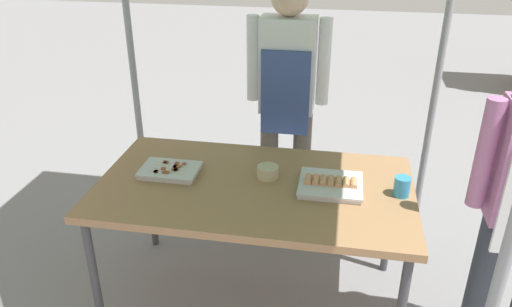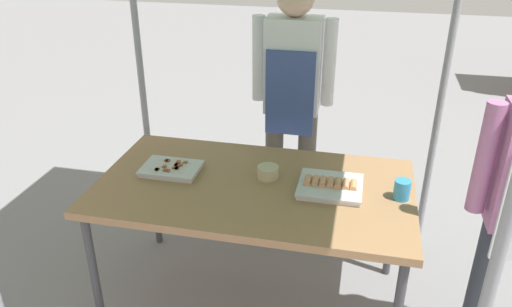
{
  "view_description": "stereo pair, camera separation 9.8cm",
  "coord_description": "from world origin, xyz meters",
  "px_view_note": "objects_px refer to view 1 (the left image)",
  "views": [
    {
      "loc": [
        0.4,
        -2.19,
        2.03
      ],
      "look_at": [
        0.0,
        0.05,
        0.9
      ],
      "focal_mm": 35.34,
      "sensor_mm": 36.0,
      "label": 1
    },
    {
      "loc": [
        0.5,
        -2.17,
        2.03
      ],
      "look_at": [
        0.0,
        0.05,
        0.9
      ],
      "focal_mm": 35.34,
      "sensor_mm": 36.0,
      "label": 2
    }
  ],
  "objects_px": {
    "stall_table": "(254,193)",
    "vendor_woman": "(287,88)",
    "tray_meat_skewers": "(170,170)",
    "drink_cup_near_edge": "(402,187)",
    "tray_grilled_sausages": "(331,184)",
    "condiment_bowl": "(268,172)"
  },
  "relations": [
    {
      "from": "condiment_bowl",
      "to": "vendor_woman",
      "type": "relative_size",
      "value": 0.07
    },
    {
      "from": "stall_table",
      "to": "condiment_bowl",
      "type": "xyz_separation_m",
      "value": [
        0.06,
        0.08,
        0.08
      ]
    },
    {
      "from": "stall_table",
      "to": "vendor_woman",
      "type": "relative_size",
      "value": 0.97
    },
    {
      "from": "tray_meat_skewers",
      "to": "stall_table",
      "type": "bearing_deg",
      "value": -4.23
    },
    {
      "from": "stall_table",
      "to": "drink_cup_near_edge",
      "type": "xyz_separation_m",
      "value": [
        0.73,
        0.02,
        0.1
      ]
    },
    {
      "from": "tray_meat_skewers",
      "to": "drink_cup_near_edge",
      "type": "xyz_separation_m",
      "value": [
        1.18,
        -0.01,
        0.03
      ]
    },
    {
      "from": "condiment_bowl",
      "to": "drink_cup_near_edge",
      "type": "relative_size",
      "value": 1.11
    },
    {
      "from": "tray_meat_skewers",
      "to": "vendor_woman",
      "type": "xyz_separation_m",
      "value": [
        0.52,
        0.8,
        0.22
      ]
    },
    {
      "from": "tray_grilled_sausages",
      "to": "vendor_woman",
      "type": "relative_size",
      "value": 0.19
    },
    {
      "from": "stall_table",
      "to": "vendor_woman",
      "type": "bearing_deg",
      "value": 85.92
    },
    {
      "from": "tray_meat_skewers",
      "to": "drink_cup_near_edge",
      "type": "height_order",
      "value": "drink_cup_near_edge"
    },
    {
      "from": "condiment_bowl",
      "to": "drink_cup_near_edge",
      "type": "xyz_separation_m",
      "value": [
        0.67,
        -0.06,
        0.02
      ]
    },
    {
      "from": "stall_table",
      "to": "vendor_woman",
      "type": "xyz_separation_m",
      "value": [
        0.06,
        0.83,
        0.29
      ]
    },
    {
      "from": "condiment_bowl",
      "to": "vendor_woman",
      "type": "bearing_deg",
      "value": 89.76
    },
    {
      "from": "drink_cup_near_edge",
      "to": "stall_table",
      "type": "bearing_deg",
      "value": -178.42
    },
    {
      "from": "tray_meat_skewers",
      "to": "drink_cup_near_edge",
      "type": "distance_m",
      "value": 1.18
    },
    {
      "from": "tray_meat_skewers",
      "to": "tray_grilled_sausages",
      "type": "bearing_deg",
      "value": -0.28
    },
    {
      "from": "stall_table",
      "to": "vendor_woman",
      "type": "height_order",
      "value": "vendor_woman"
    },
    {
      "from": "stall_table",
      "to": "drink_cup_near_edge",
      "type": "bearing_deg",
      "value": 1.58
    },
    {
      "from": "drink_cup_near_edge",
      "to": "vendor_woman",
      "type": "height_order",
      "value": "vendor_woman"
    },
    {
      "from": "tray_grilled_sausages",
      "to": "tray_meat_skewers",
      "type": "xyz_separation_m",
      "value": [
        -0.84,
        0.0,
        -0.0
      ]
    },
    {
      "from": "tray_grilled_sausages",
      "to": "condiment_bowl",
      "type": "bearing_deg",
      "value": 170.47
    }
  ]
}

